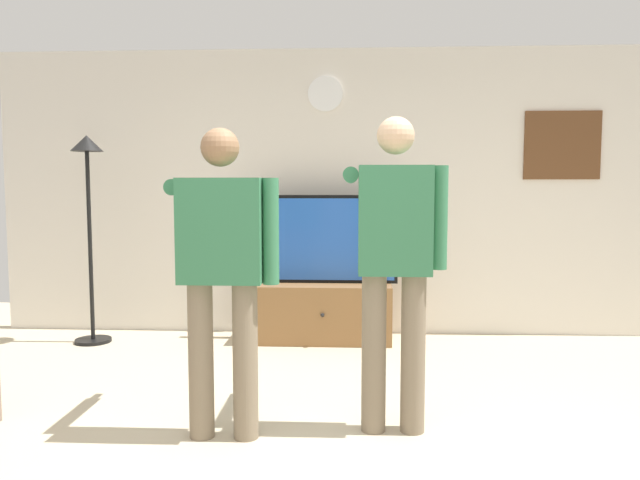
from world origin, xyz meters
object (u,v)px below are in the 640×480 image
wall_clock (325,94)px  tv_stand (324,312)px  framed_picture (562,145)px  person_standing_nearer_lamp (222,263)px  person_standing_nearer_couch (394,255)px  television (324,239)px  floor_lamp (88,195)px

wall_clock → tv_stand: bearing=-90.0°
framed_picture → person_standing_nearer_lamp: (-2.66, -2.46, -0.80)m
person_standing_nearer_couch → tv_stand: bearing=103.6°
tv_stand → framed_picture: size_ratio=1.76×
wall_clock → framed_picture: 2.25m
television → person_standing_nearer_couch: (0.49, -2.07, 0.09)m
floor_lamp → television: bearing=6.2°
television → wall_clock: size_ratio=4.12×
tv_stand → person_standing_nearer_couch: (0.49, -2.03, 0.76)m
tv_stand → floor_lamp: size_ratio=0.66×
framed_picture → person_standing_nearer_couch: size_ratio=0.39×
television → framed_picture: framed_picture is taller
floor_lamp → tv_stand: bearing=5.0°
wall_clock → person_standing_nearer_lamp: 2.81m
person_standing_nearer_lamp → framed_picture: bearing=42.7°
framed_picture → floor_lamp: framed_picture is taller
framed_picture → tv_stand: bearing=-172.4°
wall_clock → television: bearing=-90.0°
television → framed_picture: (2.20, 0.25, 0.86)m
wall_clock → person_standing_nearer_lamp: wall_clock is taller
person_standing_nearer_lamp → person_standing_nearer_couch: size_ratio=0.96×
television → wall_clock: 1.37m
floor_lamp → person_standing_nearer_couch: bearing=-35.5°
tv_stand → framed_picture: framed_picture is taller
wall_clock → floor_lamp: wall_clock is taller
wall_clock → floor_lamp: (-2.09, -0.47, -0.95)m
person_standing_nearer_lamp → floor_lamp: bearing=129.4°
floor_lamp → person_standing_nearer_couch: floor_lamp is taller
person_standing_nearer_lamp → person_standing_nearer_couch: 0.97m
tv_stand → person_standing_nearer_lamp: bearing=-102.1°
framed_picture → floor_lamp: (-4.29, -0.48, -0.46)m
tv_stand → framed_picture: bearing=7.6°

